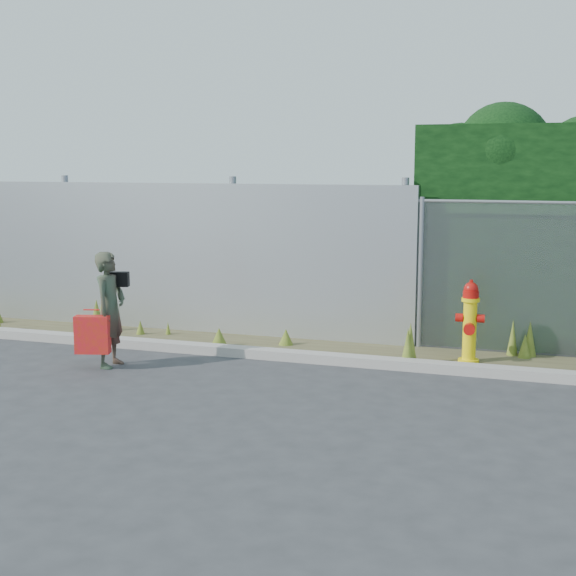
# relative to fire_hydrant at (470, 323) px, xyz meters

# --- Properties ---
(ground) EXTENTS (80.00, 80.00, 0.00)m
(ground) POSITION_rel_fire_hydrant_xyz_m (-1.78, -2.33, -0.52)
(ground) COLOR #333335
(ground) RESTS_ON ground
(curb) EXTENTS (16.00, 0.22, 0.12)m
(curb) POSITION_rel_fire_hydrant_xyz_m (-1.78, -0.53, -0.46)
(curb) COLOR gray
(curb) RESTS_ON ground
(weed_strip) EXTENTS (16.00, 1.31, 0.53)m
(weed_strip) POSITION_rel_fire_hydrant_xyz_m (-1.62, 0.09, -0.40)
(weed_strip) COLOR #4E472C
(weed_strip) RESTS_ON ground
(corrugated_fence) EXTENTS (8.50, 0.21, 2.30)m
(corrugated_fence) POSITION_rel_fire_hydrant_xyz_m (-5.03, 0.67, 0.59)
(corrugated_fence) COLOR #ABAEB2
(corrugated_fence) RESTS_ON ground
(fire_hydrant) EXTENTS (0.36, 0.32, 1.06)m
(fire_hydrant) POSITION_rel_fire_hydrant_xyz_m (0.00, 0.00, 0.00)
(fire_hydrant) COLOR yellow
(fire_hydrant) RESTS_ON ground
(woman) EXTENTS (0.35, 0.53, 1.43)m
(woman) POSITION_rel_fire_hydrant_xyz_m (-4.20, -1.50, 0.20)
(woman) COLOR #106642
(woman) RESTS_ON ground
(red_tote_bag) EXTENTS (0.42, 0.15, 0.55)m
(red_tote_bag) POSITION_rel_fire_hydrant_xyz_m (-4.32, -1.74, -0.08)
(red_tote_bag) COLOR red
(black_shoulder_bag) EXTENTS (0.24, 0.10, 0.18)m
(black_shoulder_bag) POSITION_rel_fire_hydrant_xyz_m (-4.16, -1.34, 0.55)
(black_shoulder_bag) COLOR black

